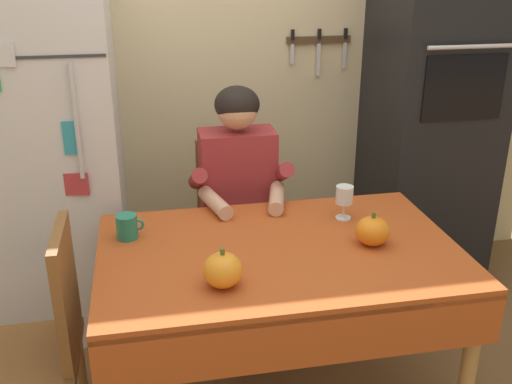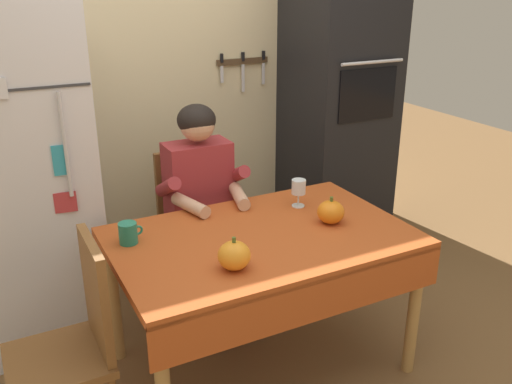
% 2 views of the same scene
% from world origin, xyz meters
% --- Properties ---
extents(back_wall_assembly, '(3.70, 0.13, 2.60)m').
position_xyz_m(back_wall_assembly, '(0.05, 1.35, 1.30)').
color(back_wall_assembly, beige).
rests_on(back_wall_assembly, ground).
extents(refrigerator, '(0.68, 0.71, 1.80)m').
position_xyz_m(refrigerator, '(-0.95, 0.96, 0.90)').
color(refrigerator, silver).
rests_on(refrigerator, ground).
extents(wall_oven, '(0.60, 0.64, 2.10)m').
position_xyz_m(wall_oven, '(1.05, 1.00, 1.05)').
color(wall_oven, black).
rests_on(wall_oven, ground).
extents(dining_table, '(1.40, 0.90, 0.74)m').
position_xyz_m(dining_table, '(0.00, 0.08, 0.66)').
color(dining_table, tan).
rests_on(dining_table, ground).
extents(chair_behind_person, '(0.40, 0.40, 0.93)m').
position_xyz_m(chair_behind_person, '(-0.06, 0.87, 0.51)').
color(chair_behind_person, brown).
rests_on(chair_behind_person, ground).
extents(seated_person, '(0.47, 0.55, 1.25)m').
position_xyz_m(seated_person, '(-0.06, 0.68, 0.74)').
color(seated_person, '#38384C').
rests_on(seated_person, ground).
extents(chair_left_side, '(0.40, 0.40, 0.93)m').
position_xyz_m(chair_left_side, '(-0.90, 0.01, 0.51)').
color(chair_left_side, brown).
rests_on(chair_left_side, ground).
extents(coffee_mug, '(0.11, 0.08, 0.10)m').
position_xyz_m(coffee_mug, '(-0.58, 0.30, 0.79)').
color(coffee_mug, '#237F66').
rests_on(coffee_mug, dining_table).
extents(wine_glass, '(0.07, 0.07, 0.15)m').
position_xyz_m(wine_glass, '(0.33, 0.32, 0.84)').
color(wine_glass, white).
rests_on(wine_glass, dining_table).
extents(pumpkin_large, '(0.14, 0.14, 0.14)m').
position_xyz_m(pumpkin_large, '(-0.25, -0.14, 0.80)').
color(pumpkin_large, orange).
rests_on(pumpkin_large, dining_table).
extents(pumpkin_medium, '(0.14, 0.14, 0.14)m').
position_xyz_m(pumpkin_medium, '(0.37, 0.06, 0.80)').
color(pumpkin_medium, orange).
rests_on(pumpkin_medium, dining_table).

